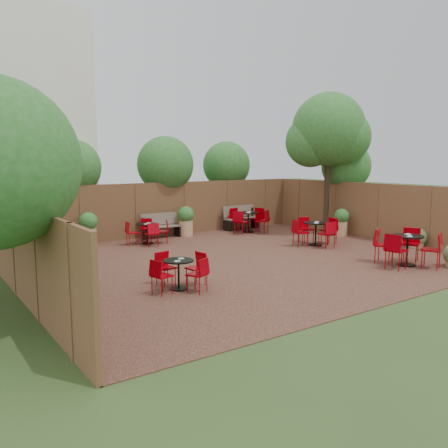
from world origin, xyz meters
TOP-DOWN VIEW (x-y plane):
  - ground at (0.00, 0.00)m, footprint 80.00×80.00m
  - courtyard_paving at (0.00, 0.00)m, footprint 12.00×10.00m
  - fence_back at (0.00, 5.00)m, footprint 12.00×0.08m
  - fence_left at (-6.00, 0.00)m, footprint 0.08×10.00m
  - fence_right at (6.00, 0.00)m, footprint 0.08×10.00m
  - neighbour_building at (-4.50, 8.00)m, footprint 5.00×4.00m
  - overhang_foliage at (-3.32, 1.71)m, footprint 15.60×10.64m
  - courtyard_tree at (5.39, 1.86)m, footprint 2.85×2.76m
  - park_bench_left at (-0.24, 4.62)m, footprint 1.46×0.50m
  - park_bench_right at (3.37, 4.63)m, footprint 1.58×0.57m
  - bistro_tables at (1.66, 0.49)m, footprint 7.80×8.63m
  - planters at (-1.12, 3.88)m, footprint 11.73×4.11m

SIDE VIEW (x-z plane):
  - ground at x=0.00m, z-range 0.00..0.00m
  - courtyard_paving at x=0.00m, z-range 0.00..0.02m
  - bistro_tables at x=1.66m, z-range -0.01..0.93m
  - park_bench_left at x=-0.24m, z-range 0.03..0.93m
  - park_bench_right at x=3.37m, z-range 0.03..1.00m
  - planters at x=-1.12m, z-range 0.04..1.19m
  - fence_back at x=0.00m, z-range 0.00..2.00m
  - fence_left at x=-6.00m, z-range 0.00..2.00m
  - fence_right at x=6.00m, z-range 0.00..2.00m
  - overhang_foliage at x=-3.32m, z-range 1.34..4.08m
  - courtyard_tree at x=5.39m, z-range 1.14..6.44m
  - neighbour_building at x=-4.50m, z-range 0.00..8.00m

